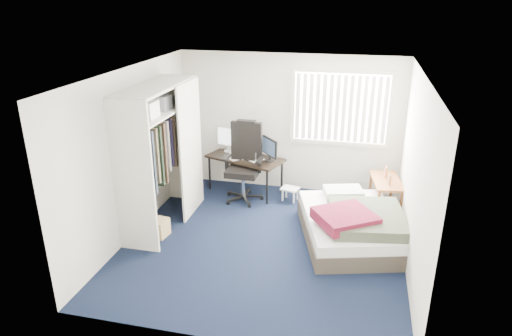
{
  "coord_description": "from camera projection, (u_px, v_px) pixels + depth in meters",
  "views": [
    {
      "loc": [
        1.24,
        -5.79,
        3.5
      ],
      "look_at": [
        -0.22,
        0.4,
        1.02
      ],
      "focal_mm": 32.0,
      "sensor_mm": 36.0,
      "label": 1
    }
  ],
  "objects": [
    {
      "name": "desk",
      "position": [
        246.0,
        155.0,
        8.27
      ],
      "size": [
        1.5,
        1.05,
        1.14
      ],
      "color": "black",
      "rests_on": "ground"
    },
    {
      "name": "ground",
      "position": [
        264.0,
        242.0,
        6.78
      ],
      "size": [
        4.2,
        4.2,
        0.0
      ],
      "primitive_type": "plane",
      "color": "black",
      "rests_on": "ground"
    },
    {
      "name": "office_chair",
      "position": [
        244.0,
        170.0,
        8.05
      ],
      "size": [
        0.67,
        0.66,
        1.4
      ],
      "color": "black",
      "rests_on": "ground"
    },
    {
      "name": "nightstand",
      "position": [
        386.0,
        184.0,
        7.49
      ],
      "size": [
        0.56,
        0.93,
        0.78
      ],
      "color": "brown",
      "rests_on": "ground"
    },
    {
      "name": "pine_box",
      "position": [
        156.0,
        227.0,
        6.94
      ],
      "size": [
        0.39,
        0.31,
        0.27
      ],
      "primitive_type": "cube",
      "rotation": [
        0.0,
        0.0,
        -0.13
      ],
      "color": "tan",
      "rests_on": "ground"
    },
    {
      "name": "room_shell",
      "position": [
        265.0,
        146.0,
        6.24
      ],
      "size": [
        4.2,
        4.2,
        4.2
      ],
      "color": "silver",
      "rests_on": "ground"
    },
    {
      "name": "bed",
      "position": [
        353.0,
        224.0,
        6.75
      ],
      "size": [
        1.83,
        2.15,
        0.61
      ],
      "color": "#40382E",
      "rests_on": "ground"
    },
    {
      "name": "closet",
      "position": [
        160.0,
        142.0,
        6.89
      ],
      "size": [
        0.64,
        1.84,
        2.22
      ],
      "color": "beige",
      "rests_on": "ground"
    },
    {
      "name": "footstool",
      "position": [
        290.0,
        191.0,
        8.08
      ],
      "size": [
        0.35,
        0.3,
        0.24
      ],
      "color": "white",
      "rests_on": "ground"
    },
    {
      "name": "window_assembly",
      "position": [
        341.0,
        108.0,
        7.86
      ],
      "size": [
        1.72,
        0.09,
        1.32
      ],
      "color": "white",
      "rests_on": "ground"
    }
  ]
}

